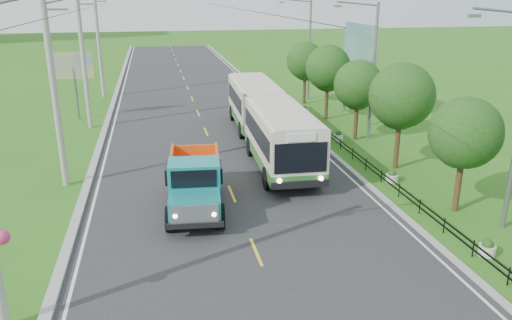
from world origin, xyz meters
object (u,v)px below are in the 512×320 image
object	(u,v)px
tree_second	(464,136)
planter_mid	(338,136)
tree_back	(305,63)
dump_truck	(195,179)
billboard_right	(360,50)
bus	(266,116)
planter_near	(392,177)
pole_near	(55,88)
planter_front	(487,248)
tree_fourth	(358,87)
billboard_left	(73,70)
planter_far	(304,110)
streetlight_far	(308,46)
tree_third	(401,99)
streetlight_mid	(371,67)
tree_fifth	(328,70)
pole_far	(99,43)
pole_mid	(84,58)

from	to	relation	value
tree_second	planter_mid	bearing A→B (deg)	96.05
tree_back	dump_truck	distance (m)	24.68
billboard_right	tree_back	bearing A→B (deg)	111.70
tree_back	dump_truck	world-z (taller)	tree_back
bus	dump_truck	xyz separation A→B (m)	(-5.37, -8.92, -0.57)
planter_near	pole_near	bearing A→B (deg)	169.91
pole_near	planter_front	bearing A→B (deg)	-33.12
tree_fourth	planter_front	distance (m)	16.52
billboard_left	planter_far	bearing A→B (deg)	-6.31
streetlight_far	billboard_left	size ratio (longest dim) A/B	1.74
tree_back	planter_near	distance (m)	20.46
planter_front	planter_far	xyz separation A→B (m)	(0.00, 24.00, 0.00)
tree_third	streetlight_mid	world-z (taller)	streetlight_mid
pole_near	tree_back	xyz separation A→B (m)	(18.12, 17.14, -1.44)
planter_mid	planter_far	world-z (taller)	same
tree_fifth	billboard_left	world-z (taller)	tree_fifth
planter_far	dump_truck	bearing A→B (deg)	-121.10
pole_near	planter_far	world-z (taller)	pole_near
billboard_right	bus	distance (m)	11.47
pole_far	dump_truck	size ratio (longest dim) A/B	1.56
streetlight_far	bus	bearing A→B (deg)	-116.35
billboard_left	dump_truck	distance (m)	21.00
pole_near	planter_near	xyz separation A→B (m)	(16.86, -3.00, -4.81)
pole_near	pole_far	world-z (taller)	same
pole_far	streetlight_far	distance (m)	19.56
tree_second	planter_front	bearing A→B (deg)	-106.88
pole_mid	planter_far	world-z (taller)	pole_mid
planter_near	tree_third	bearing A→B (deg)	59.59
tree_fourth	planter_mid	size ratio (longest dim) A/B	8.06
planter_front	dump_truck	distance (m)	12.46
tree_second	planter_mid	world-z (taller)	tree_second
streetlight_far	planter_mid	xyz separation A→B (m)	(-2.04, -14.00, -4.62)
tree_back	planter_front	bearing A→B (deg)	-92.56
pole_far	planter_near	distance (m)	32.19
pole_near	tree_second	size ratio (longest dim) A/B	1.89
planter_mid	tree_second	bearing A→B (deg)	-83.95
pole_mid	tree_third	size ratio (longest dim) A/B	1.67
planter_near	dump_truck	bearing A→B (deg)	-172.22
tree_fifth	pole_far	bearing A→B (deg)	144.64
tree_second	tree_fourth	xyz separation A→B (m)	(0.00, 12.00, 0.07)
tree_fifth	bus	world-z (taller)	tree_fifth
planter_near	streetlight_far	bearing A→B (deg)	84.70
billboard_left	tree_second	bearing A→B (deg)	-48.48
streetlight_mid	billboard_left	world-z (taller)	streetlight_mid
pole_near	tree_third	world-z (taller)	pole_near
streetlight_far	tree_fourth	bearing A→B (deg)	-93.25
tree_fourth	streetlight_far	world-z (taller)	streetlight_far
tree_back	streetlight_far	distance (m)	2.37
pole_far	tree_fifth	distance (m)	22.25
tree_third	tree_fourth	bearing A→B (deg)	90.00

